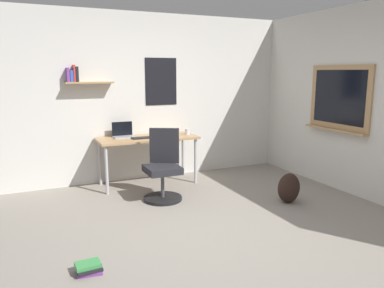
% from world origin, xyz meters
% --- Properties ---
extents(ground_plane, '(5.20, 5.20, 0.00)m').
position_xyz_m(ground_plane, '(0.00, 0.00, 0.00)').
color(ground_plane, gray).
rests_on(ground_plane, ground).
extents(wall_back, '(5.00, 0.30, 2.60)m').
position_xyz_m(wall_back, '(-0.00, 2.45, 1.30)').
color(wall_back, silver).
rests_on(wall_back, ground).
extents(desk, '(1.49, 0.62, 0.73)m').
position_xyz_m(desk, '(-0.06, 2.06, 0.66)').
color(desk, tan).
rests_on(desk, ground).
extents(office_chair, '(0.55, 0.56, 0.95)m').
position_xyz_m(office_chair, '(-0.08, 1.32, 0.41)').
color(office_chair, black).
rests_on(office_chair, ground).
extents(laptop, '(0.31, 0.21, 0.23)m').
position_xyz_m(laptop, '(-0.40, 2.21, 0.79)').
color(laptop, '#ADAFB5').
rests_on(laptop, desk).
extents(keyboard, '(0.37, 0.13, 0.02)m').
position_xyz_m(keyboard, '(-0.14, 1.98, 0.74)').
color(keyboard, black).
rests_on(keyboard, desk).
extents(computer_mouse, '(0.10, 0.06, 0.03)m').
position_xyz_m(computer_mouse, '(0.14, 1.98, 0.75)').
color(computer_mouse, '#262628').
rests_on(computer_mouse, desk).
extents(coffee_mug, '(0.08, 0.08, 0.09)m').
position_xyz_m(coffee_mug, '(0.58, 2.03, 0.78)').
color(coffee_mug, silver).
rests_on(coffee_mug, desk).
extents(backpack, '(0.32, 0.22, 0.40)m').
position_xyz_m(backpack, '(1.37, 0.48, 0.20)').
color(backpack, black).
rests_on(backpack, ground).
extents(book_stack_on_floor, '(0.23, 0.18, 0.09)m').
position_xyz_m(book_stack_on_floor, '(-1.33, -0.25, 0.04)').
color(book_stack_on_floor, '#7A3D99').
rests_on(book_stack_on_floor, ground).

